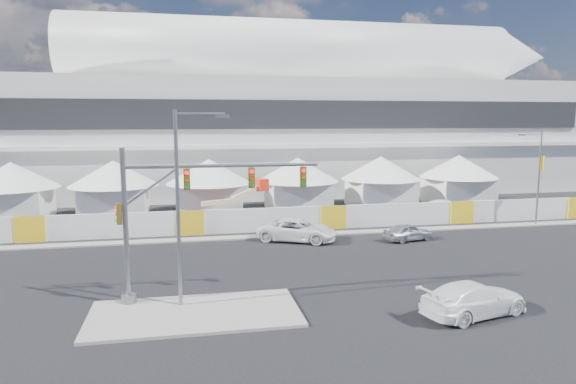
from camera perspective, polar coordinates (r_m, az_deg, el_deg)
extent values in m
plane|color=black|center=(29.22, 1.64, -10.52)|extent=(160.00, 160.00, 0.00)
cube|color=gray|center=(25.71, -10.29, -13.15)|extent=(10.00, 5.00, 0.15)
cube|color=gray|center=(48.31, 21.88, -3.53)|extent=(80.00, 1.20, 0.12)
cube|color=silver|center=(70.46, 0.32, 6.25)|extent=(80.00, 24.00, 14.00)
cube|color=black|center=(58.58, 2.75, 8.59)|extent=(68.00, 0.30, 3.20)
cube|color=white|center=(58.41, 2.79, 5.16)|extent=(72.00, 0.80, 0.50)
cylinder|color=white|center=(68.98, 0.67, 15.18)|extent=(57.60, 8.40, 8.40)
cylinder|color=white|center=(69.37, 2.34, 14.79)|extent=(51.60, 6.80, 6.80)
cylinder|color=white|center=(69.82, 3.99, 14.39)|extent=(45.60, 5.20, 5.20)
cone|color=white|center=(82.30, 24.31, 13.50)|extent=(8.00, 7.60, 7.60)
cube|color=white|center=(53.92, -28.20, -1.19)|extent=(6.00, 6.00, 3.00)
cone|color=white|center=(53.59, -28.40, 1.66)|extent=(8.40, 8.40, 2.40)
cube|color=white|center=(52.01, -18.68, -0.96)|extent=(6.00, 6.00, 3.00)
cone|color=white|center=(51.67, -18.81, 2.00)|extent=(8.40, 8.40, 2.40)
cube|color=white|center=(51.62, -8.72, -0.68)|extent=(6.00, 6.00, 3.00)
cone|color=white|center=(51.28, -8.79, 2.30)|extent=(8.40, 8.40, 2.40)
cube|color=white|center=(52.78, 1.08, -0.39)|extent=(6.00, 6.00, 3.00)
cone|color=white|center=(52.45, 1.09, 2.52)|extent=(8.40, 8.40, 2.40)
cube|color=white|center=(55.40, 10.21, -0.11)|extent=(6.00, 6.00, 3.00)
cone|color=white|center=(55.09, 10.28, 2.67)|extent=(8.40, 8.40, 2.40)
cube|color=white|center=(59.29, 18.33, 0.14)|extent=(6.00, 6.00, 3.00)
cone|color=white|center=(58.99, 18.44, 2.73)|extent=(8.40, 8.40, 2.40)
cube|color=white|center=(44.04, 5.02, -2.81)|extent=(70.00, 0.25, 2.00)
imported|color=#BBBCC0|center=(40.82, 13.20, -4.34)|extent=(2.44, 4.19, 1.34)
imported|color=white|center=(39.64, 1.04, -4.23)|extent=(5.13, 6.73, 1.70)
imported|color=white|center=(26.62, 19.95, -11.10)|extent=(3.57, 5.94, 1.61)
imported|color=white|center=(51.66, 17.08, -1.78)|extent=(3.81, 4.72, 1.51)
imported|color=black|center=(55.66, 23.67, -1.36)|extent=(3.07, 5.06, 1.61)
cylinder|color=gray|center=(26.67, -17.60, -3.69)|extent=(0.26, 0.26, 7.82)
cylinder|color=gray|center=(27.65, -17.26, -11.24)|extent=(0.76, 0.76, 0.40)
cylinder|color=gray|center=(26.14, -7.16, 2.90)|extent=(9.78, 0.17, 0.17)
cube|color=#594714|center=(26.14, -11.18, 1.39)|extent=(0.32, 0.22, 1.05)
cube|color=#594714|center=(26.35, -4.07, 1.58)|extent=(0.32, 0.22, 1.05)
cube|color=#594714|center=(26.83, 1.69, 1.71)|extent=(0.32, 0.22, 1.05)
cube|color=#594714|center=(26.58, -18.25, -2.33)|extent=(0.22, 0.32, 1.05)
cylinder|color=slate|center=(25.52, -12.13, -1.92)|extent=(0.19, 0.19, 9.65)
cylinder|color=slate|center=(25.15, -9.73, 8.55)|extent=(2.36, 0.13, 0.13)
cube|color=slate|center=(25.20, -7.27, 8.36)|extent=(0.64, 0.27, 0.16)
cylinder|color=gray|center=(50.09, 26.09, 1.33)|extent=(0.16, 0.16, 8.25)
cylinder|color=gray|center=(49.22, 25.44, 5.88)|extent=(2.02, 0.11, 0.11)
cube|color=gray|center=(48.68, 24.57, 5.80)|extent=(0.55, 0.23, 0.14)
cube|color=yellow|center=(50.10, 26.40, 2.90)|extent=(0.03, 0.55, 1.28)
cube|color=red|center=(44.72, -8.59, -3.22)|extent=(4.29, 3.17, 1.20)
cube|color=beige|center=(44.52, -6.96, -1.18)|extent=(3.94, 2.02, 0.38)
cube|color=beige|center=(44.66, -3.91, -0.26)|extent=(3.06, 1.59, 1.32)
cube|color=red|center=(44.80, -1.98, 0.48)|extent=(1.29, 1.29, 1.09)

